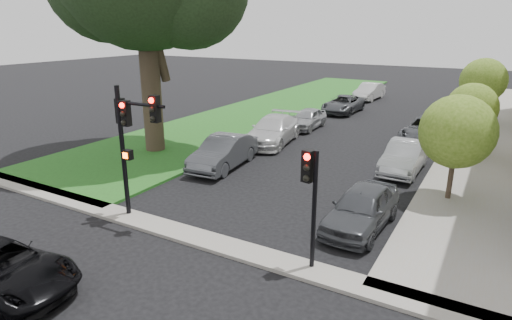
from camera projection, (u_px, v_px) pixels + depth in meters
The scene contains 17 objects.
ground at pixel (168, 273), 12.16m from camera, with size 140.00×140.00×0.00m, color black.
grass_strip at pixel (276, 107), 36.25m from camera, with size 8.00×44.00×0.12m, color #24511C.
sidewalk_right at pixel (484, 129), 28.74m from camera, with size 3.50×44.00×0.12m, color gray.
sidewalk_cross at pixel (210, 241), 13.79m from camera, with size 60.00×1.00×0.12m, color gray.
small_tree_a at pixel (457, 132), 16.32m from camera, with size 2.84×2.84×4.26m.
small_tree_b at pixel (472, 108), 22.39m from camera, with size 2.59×2.59×3.89m.
small_tree_c at pixel (483, 81), 29.48m from camera, with size 3.08×3.08×4.62m.
traffic_signal_main at pixel (129, 130), 14.63m from camera, with size 2.34×0.60×4.80m.
traffic_signal_secondary at pixel (311, 188), 11.63m from camera, with size 0.47×0.38×3.57m.
car_parked_0 at pixel (362, 208), 14.67m from camera, with size 1.74×4.32×1.47m, color #3F4247.
car_parked_1 at pixel (405, 157), 20.38m from camera, with size 1.55×4.45×1.47m, color #999BA0.
car_parked_2 at pixel (427, 130), 25.58m from camera, with size 2.46×5.34×1.48m, color #3F4247.
car_parked_5 at pixel (224, 152), 20.96m from camera, with size 1.65×4.73×1.56m, color #3F4247.
car_parked_6 at pixel (273, 130), 25.28m from camera, with size 2.22×5.47×1.59m, color silver.
car_parked_7 at pixel (307, 119), 28.94m from camera, with size 1.62×4.03×1.37m, color #999BA0.
car_parked_8 at pixel (343, 104), 34.23m from camera, with size 2.27×4.93×1.37m, color #3F4247.
car_parked_9 at pixel (369, 91), 40.27m from camera, with size 1.62×4.66×1.53m, color silver.
Camera 1 is at (7.48, -7.95, 6.72)m, focal length 30.00 mm.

